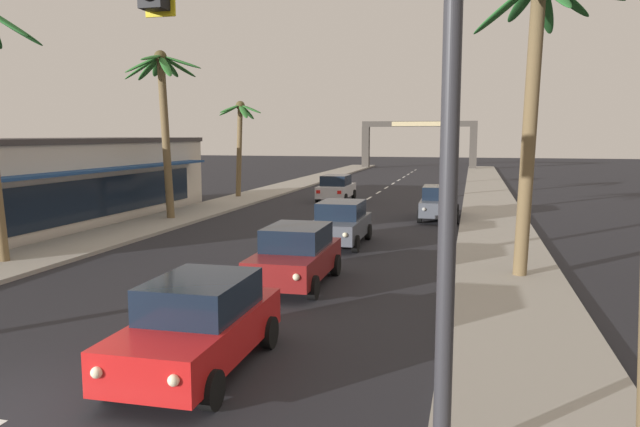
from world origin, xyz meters
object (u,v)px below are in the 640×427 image
traffic_signal_mast (169,36)px  sedan_fifth_in_queue (341,223)px  palm_right_second (535,64)px  sedan_third_in_queue (296,255)px  sedan_parked_nearest_kerb (439,203)px  sedan_lead_at_stop_bar (199,324)px  sedan_oncoming_far (336,188)px  palm_left_third (163,101)px  palm_left_farthest (240,129)px  storefront_strip_left (51,182)px  town_gateway_arch (419,138)px

traffic_signal_mast → sedan_fifth_in_queue: size_ratio=2.58×
palm_right_second → sedan_third_in_queue: bearing=-160.9°
sedan_parked_nearest_kerb → sedan_lead_at_stop_bar: bearing=-98.4°
sedan_oncoming_far → traffic_signal_mast: bearing=-81.4°
traffic_signal_mast → palm_left_third: 22.72m
sedan_parked_nearest_kerb → palm_right_second: size_ratio=0.51×
traffic_signal_mast → palm_left_farthest: traffic_signal_mast is taller
traffic_signal_mast → palm_left_third: size_ratio=1.39×
sedan_oncoming_far → storefront_strip_left: (-10.86, -13.23, 1.19)m
traffic_signal_mast → sedan_oncoming_far: 31.29m
traffic_signal_mast → sedan_fifth_in_queue: traffic_signal_mast is taller
palm_left_third → town_gateway_arch: 51.02m
sedan_third_in_queue → palm_left_farthest: size_ratio=0.69×
sedan_lead_at_stop_bar → palm_left_farthest: palm_left_farthest is taller
sedan_fifth_in_queue → sedan_parked_nearest_kerb: same height
traffic_signal_mast → sedan_lead_at_stop_bar: traffic_signal_mast is taller
sedan_parked_nearest_kerb → sedan_fifth_in_queue: bearing=-112.2°
sedan_parked_nearest_kerb → storefront_strip_left: 18.82m
sedan_fifth_in_queue → storefront_strip_left: bearing=172.4°
storefront_strip_left → sedan_third_in_queue: bearing=-30.1°
sedan_third_in_queue → town_gateway_arch: town_gateway_arch is taller
traffic_signal_mast → town_gateway_arch: traffic_signal_mast is taller
palm_right_second → town_gateway_arch: 59.75m
palm_left_farthest → palm_right_second: size_ratio=0.73×
sedan_oncoming_far → sedan_parked_nearest_kerb: same height
sedan_third_in_queue → sedan_fifth_in_queue: (-0.11, 6.50, 0.00)m
traffic_signal_mast → sedan_lead_at_stop_bar: bearing=109.5°
palm_left_third → palm_right_second: bearing=-28.2°
sedan_parked_nearest_kerb → palm_left_third: 14.55m
sedan_parked_nearest_kerb → traffic_signal_mast: bearing=-95.5°
traffic_signal_mast → storefront_strip_left: size_ratio=0.55×
sedan_oncoming_far → sedan_parked_nearest_kerb: bearing=-45.6°
sedan_lead_at_stop_bar → palm_left_farthest: 30.35m
sedan_fifth_in_queue → town_gateway_arch: size_ratio=0.31×
traffic_signal_mast → palm_right_second: bearing=64.0°
sedan_fifth_in_queue → sedan_oncoming_far: size_ratio=1.00×
palm_left_farthest → palm_right_second: 25.75m
sedan_oncoming_far → palm_left_third: 13.36m
traffic_signal_mast → sedan_oncoming_far: traffic_signal_mast is taller
storefront_strip_left → sedan_parked_nearest_kerb: bearing=19.3°
sedan_third_in_queue → traffic_signal_mast: bearing=-83.9°
sedan_third_in_queue → sedan_oncoming_far: bearing=99.6°
sedan_third_in_queue → storefront_strip_left: size_ratio=0.21×
palm_left_farthest → palm_left_third: bearing=-88.4°
sedan_lead_at_stop_bar → palm_left_farthest: bearing=110.1°
traffic_signal_mast → sedan_lead_at_stop_bar: 5.32m
palm_left_third → palm_right_second: palm_right_second is taller
sedan_lead_at_stop_bar → sedan_parked_nearest_kerb: same height
sedan_fifth_in_queue → palm_right_second: palm_right_second is taller
sedan_fifth_in_queue → storefront_strip_left: (-14.41, 1.92, 1.19)m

